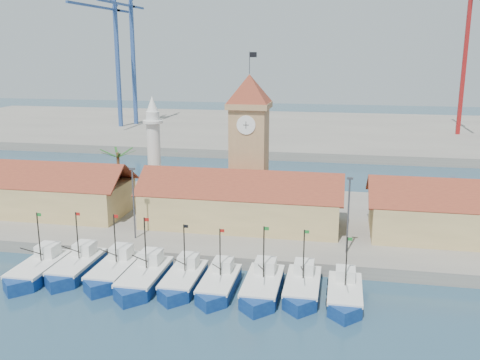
% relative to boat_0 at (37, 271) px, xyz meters
% --- Properties ---
extents(ground, '(400.00, 400.00, 0.00)m').
position_rel_boat_0_xyz_m(ground, '(19.47, -1.88, -0.79)').
color(ground, navy).
rests_on(ground, ground).
extents(quay, '(140.00, 32.00, 1.50)m').
position_rel_boat_0_xyz_m(quay, '(19.47, 22.12, -0.04)').
color(quay, gray).
rests_on(quay, ground).
extents(terminal, '(240.00, 80.00, 2.00)m').
position_rel_boat_0_xyz_m(terminal, '(19.47, 108.12, 0.21)').
color(terminal, gray).
rests_on(terminal, ground).
extents(boat_0, '(3.67, 10.06, 7.61)m').
position_rel_boat_0_xyz_m(boat_0, '(0.00, 0.00, 0.00)').
color(boat_0, navy).
rests_on(boat_0, ground).
extents(boat_1, '(3.59, 9.82, 7.43)m').
position_rel_boat_0_xyz_m(boat_1, '(3.79, 1.52, -0.02)').
color(boat_1, navy).
rests_on(boat_1, ground).
extents(boat_2, '(3.64, 9.96, 7.54)m').
position_rel_boat_0_xyz_m(boat_2, '(8.41, 1.23, -0.01)').
color(boat_2, navy).
rests_on(boat_2, ground).
extents(boat_3, '(3.74, 10.25, 7.76)m').
position_rel_boat_0_xyz_m(boat_3, '(12.32, 0.14, 0.02)').
color(boat_3, navy).
rests_on(boat_3, ground).
extents(boat_4, '(3.44, 9.41, 7.12)m').
position_rel_boat_0_xyz_m(boat_4, '(16.52, 0.57, -0.05)').
color(boat_4, navy).
rests_on(boat_4, ground).
extents(boat_5, '(3.38, 9.25, 7.00)m').
position_rel_boat_0_xyz_m(boat_5, '(20.47, 0.25, -0.06)').
color(boat_5, navy).
rests_on(boat_5, ground).
extents(boat_6, '(3.63, 9.94, 7.52)m').
position_rel_boat_0_xyz_m(boat_6, '(25.03, 0.35, -0.01)').
color(boat_6, navy).
rests_on(boat_6, ground).
extents(boat_7, '(3.46, 9.49, 7.18)m').
position_rel_boat_0_xyz_m(boat_7, '(29.06, 1.06, -0.04)').
color(boat_7, navy).
rests_on(boat_7, ground).
extents(boat_8, '(3.36, 9.22, 6.97)m').
position_rel_boat_0_xyz_m(boat_8, '(33.35, 0.28, -0.07)').
color(boat_8, navy).
rests_on(boat_8, ground).
extents(hall_left, '(31.20, 10.13, 7.61)m').
position_rel_boat_0_xyz_m(hall_left, '(-12.53, 18.12, 3.20)').
color(hall_left, '#D5B674').
rests_on(hall_left, quay).
extents(hall_center, '(27.04, 10.13, 7.61)m').
position_rel_boat_0_xyz_m(hall_center, '(19.47, 18.12, 3.20)').
color(hall_center, '#D5B674').
rests_on(hall_center, quay).
extents(clock_tower, '(5.80, 5.80, 22.70)m').
position_rel_boat_0_xyz_m(clock_tower, '(19.47, 24.12, 11.17)').
color(clock_tower, tan).
rests_on(clock_tower, quay).
extents(minaret, '(3.00, 3.00, 16.30)m').
position_rel_boat_0_xyz_m(minaret, '(4.47, 26.12, 8.94)').
color(minaret, silver).
rests_on(minaret, quay).
extents(palm_tree, '(5.60, 5.03, 8.39)m').
position_rel_boat_0_xyz_m(palm_tree, '(-0.53, 24.12, 5.46)').
color(palm_tree, brown).
rests_on(palm_tree, quay).
extents(lamp_posts, '(80.70, 0.25, 9.03)m').
position_rel_boat_0_xyz_m(lamp_posts, '(19.97, 10.12, 5.69)').
color(lamp_posts, '#3F3F44').
rests_on(lamp_posts, quay).
extents(crane_blue_far, '(1.00, 37.54, 41.38)m').
position_rel_boat_0_xyz_m(crane_blue_far, '(-32.89, 97.94, 24.56)').
color(crane_blue_far, '#2F5192').
rests_on(crane_blue_far, terminal).
extents(crane_blue_near, '(1.00, 32.20, 42.81)m').
position_rel_boat_0_xyz_m(crane_blue_near, '(-30.44, 104.80, 24.93)').
color(crane_blue_near, '#2F5192').
rests_on(crane_blue_near, terminal).
extents(crane_red_right, '(1.00, 30.96, 46.52)m').
position_rel_boat_0_xyz_m(crane_red_right, '(63.22, 102.05, 26.85)').
color(crane_red_right, maroon).
rests_on(crane_red_right, terminal).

